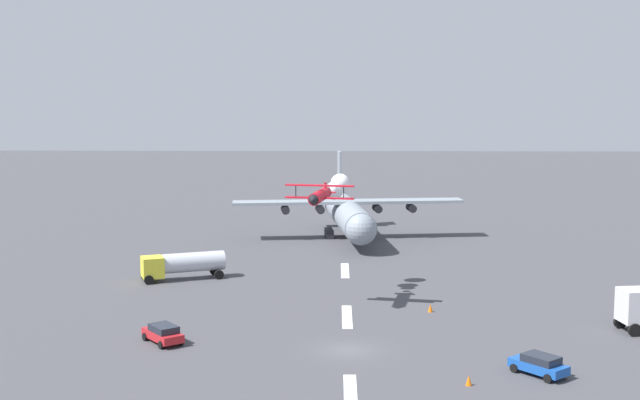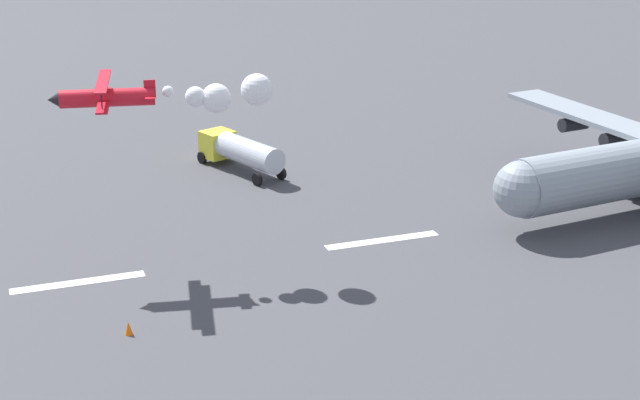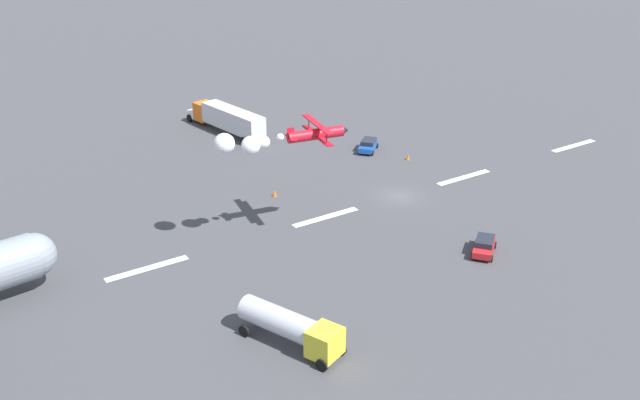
% 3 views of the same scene
% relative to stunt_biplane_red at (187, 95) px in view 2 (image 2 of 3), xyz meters
% --- Properties ---
extents(runway_stripe_3, '(8.00, 0.90, 0.01)m').
position_rel_stunt_biplane_red_xyz_m(runway_stripe_3, '(-7.54, -1.52, -10.65)').
color(runway_stripe_3, white).
rests_on(runway_stripe_3, ground).
extents(runway_stripe_4, '(8.00, 0.90, 0.01)m').
position_rel_stunt_biplane_red_xyz_m(runway_stripe_4, '(12.43, -1.52, -10.65)').
color(runway_stripe_4, white).
rests_on(runway_stripe_4, ground).
extents(stunt_biplane_red, '(13.28, 6.43, 2.37)m').
position_rel_stunt_biplane_red_xyz_m(stunt_biplane_red, '(0.00, 0.00, 0.00)').
color(stunt_biplane_red, red).
extents(fuel_tanker_truck, '(5.64, 9.13, 2.90)m').
position_rel_stunt_biplane_red_xyz_m(fuel_tanker_truck, '(7.40, 16.09, -8.92)').
color(fuel_tanker_truck, yellow).
rests_on(fuel_tanker_truck, ground).
extents(traffic_cone_far, '(0.44, 0.44, 0.75)m').
position_rel_stunt_biplane_red_xyz_m(traffic_cone_far, '(-5.71, -9.22, -10.28)').
color(traffic_cone_far, orange).
rests_on(traffic_cone_far, ground).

